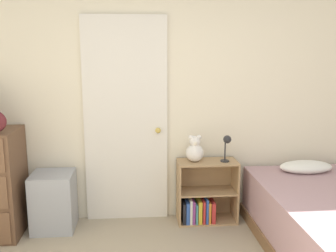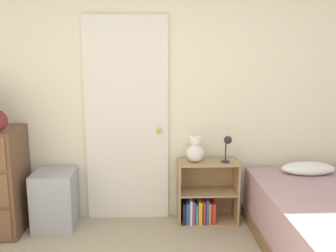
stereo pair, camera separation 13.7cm
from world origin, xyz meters
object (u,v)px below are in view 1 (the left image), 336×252
bookshelf (203,198)px  bed (336,224)px  teddy_bear (195,150)px  storage_bin (54,201)px  desk_lamp (227,143)px

bookshelf → bed: bed is taller
bookshelf → teddy_bear: (-0.09, -0.00, 0.52)m
storage_bin → bookshelf: bearing=1.9°
desk_lamp → storage_bin: bearing=-179.7°
storage_bin → bookshelf: bookshelf is taller
bookshelf → bed: size_ratio=0.36×
bed → desk_lamp: bearing=138.8°
bed → teddy_bear: bearing=146.5°
storage_bin → desk_lamp: bearing=0.3°
storage_bin → teddy_bear: teddy_bear is taller
desk_lamp → bed: 1.21m
teddy_bear → desk_lamp: 0.33m
storage_bin → bed: (2.53, -0.70, -0.01)m
teddy_bear → storage_bin: bearing=-178.0°
bookshelf → teddy_bear: size_ratio=2.35×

